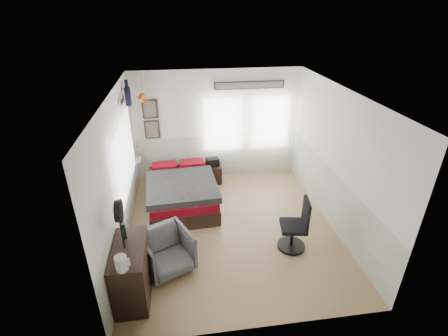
{
  "coord_description": "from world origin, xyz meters",
  "views": [
    {
      "loc": [
        -0.89,
        -5.14,
        4.01
      ],
      "look_at": [
        -0.1,
        0.4,
        1.15
      ],
      "focal_mm": 26.0,
      "sensor_mm": 36.0,
      "label": 1
    }
  ],
  "objects_px": {
    "bed": "(182,192)",
    "task_chair": "(296,229)",
    "dresser": "(132,271)",
    "nightstand": "(213,173)",
    "armchair": "(167,251)"
  },
  "relations": [
    {
      "from": "dresser",
      "to": "task_chair",
      "type": "distance_m",
      "value": 2.87
    },
    {
      "from": "armchair",
      "to": "task_chair",
      "type": "distance_m",
      "value": 2.3
    },
    {
      "from": "dresser",
      "to": "task_chair",
      "type": "bearing_deg",
      "value": 13.81
    },
    {
      "from": "dresser",
      "to": "nightstand",
      "type": "bearing_deg",
      "value": 64.72
    },
    {
      "from": "armchair",
      "to": "nightstand",
      "type": "xyz_separation_m",
      "value": [
        1.08,
        2.85,
        -0.13
      ]
    },
    {
      "from": "nightstand",
      "to": "task_chair",
      "type": "bearing_deg",
      "value": -58.03
    },
    {
      "from": "armchair",
      "to": "nightstand",
      "type": "bearing_deg",
      "value": 44.04
    },
    {
      "from": "dresser",
      "to": "nightstand",
      "type": "distance_m",
      "value": 3.7
    },
    {
      "from": "bed",
      "to": "task_chair",
      "type": "xyz_separation_m",
      "value": [
        2.0,
        -1.73,
        0.1
      ]
    },
    {
      "from": "nightstand",
      "to": "task_chair",
      "type": "height_order",
      "value": "task_chair"
    },
    {
      "from": "dresser",
      "to": "armchair",
      "type": "bearing_deg",
      "value": 44.16
    },
    {
      "from": "bed",
      "to": "armchair",
      "type": "xyz_separation_m",
      "value": [
        -0.29,
        -1.93,
        0.04
      ]
    },
    {
      "from": "task_chair",
      "to": "nightstand",
      "type": "bearing_deg",
      "value": 124.35
    },
    {
      "from": "dresser",
      "to": "task_chair",
      "type": "relative_size",
      "value": 0.99
    },
    {
      "from": "dresser",
      "to": "nightstand",
      "type": "xyz_separation_m",
      "value": [
        1.58,
        3.34,
        -0.22
      ]
    }
  ]
}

